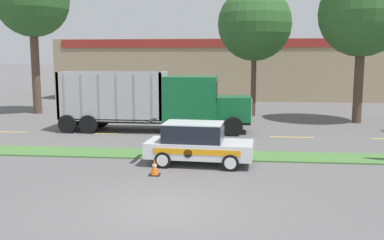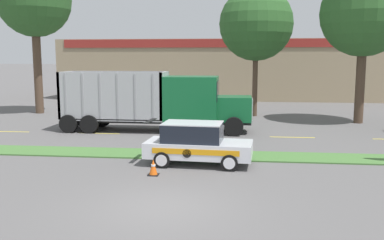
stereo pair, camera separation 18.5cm
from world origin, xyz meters
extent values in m
plane|color=#5B5959|center=(0.00, 0.00, 0.00)|extent=(600.00, 600.00, 0.00)
cube|color=#477538|center=(0.00, 6.67, 0.03)|extent=(120.00, 1.87, 0.06)
cube|color=yellow|center=(-11.15, 11.61, 0.00)|extent=(2.40, 0.14, 0.01)
cube|color=yellow|center=(-5.75, 11.61, 0.00)|extent=(2.40, 0.14, 0.01)
cube|color=yellow|center=(-0.35, 11.61, 0.00)|extent=(2.40, 0.14, 0.01)
cube|color=yellow|center=(5.05, 11.61, 0.00)|extent=(2.40, 0.14, 0.01)
cube|color=black|center=(-2.65, 12.79, 0.61)|extent=(11.01, 1.31, 0.18)
cube|color=#146033|center=(1.88, 12.79, 1.40)|extent=(1.94, 1.95, 1.38)
cube|color=#B7B7BC|center=(2.88, 12.79, 1.40)|extent=(0.06, 1.66, 1.18)
cube|color=#146033|center=(-0.59, 12.79, 1.96)|extent=(3.01, 2.38, 2.51)
cube|color=black|center=(0.94, 12.79, 2.40)|extent=(0.04, 2.02, 1.13)
cylinder|color=silver|center=(-2.19, 12.02, 2.72)|extent=(0.14, 0.14, 1.52)
cube|color=#ADADB2|center=(-5.12, 12.79, 0.76)|extent=(6.06, 2.38, 0.12)
cube|color=#ADADB2|center=(-2.17, 12.79, 2.12)|extent=(0.16, 2.38, 2.71)
cube|color=#ADADB2|center=(-8.07, 12.79, 2.12)|extent=(0.16, 2.38, 2.71)
cube|color=#ADADB2|center=(-5.12, 11.68, 2.12)|extent=(6.06, 0.16, 2.71)
cube|color=#ADADB2|center=(-5.12, 13.90, 2.12)|extent=(6.06, 0.16, 2.71)
cube|color=#99999E|center=(-7.65, 11.58, 2.12)|extent=(0.10, 0.04, 2.57)
cube|color=#99999E|center=(-6.64, 11.58, 2.12)|extent=(0.10, 0.04, 2.57)
cube|color=#99999E|center=(-5.63, 11.58, 2.12)|extent=(0.10, 0.04, 2.57)
cube|color=#99999E|center=(-4.62, 11.58, 2.12)|extent=(0.10, 0.04, 2.57)
cube|color=#99999E|center=(-3.61, 11.58, 2.12)|extent=(0.10, 0.04, 2.57)
cube|color=#99999E|center=(-2.59, 11.58, 2.12)|extent=(0.10, 0.04, 2.57)
cylinder|color=black|center=(1.88, 11.62, 0.52)|extent=(1.05, 0.30, 1.05)
cylinder|color=black|center=(1.88, 13.96, 0.52)|extent=(1.05, 0.30, 1.05)
cylinder|color=black|center=(-7.55, 11.62, 0.52)|extent=(1.05, 0.30, 1.05)
cylinder|color=black|center=(-7.55, 13.96, 0.52)|extent=(1.05, 0.30, 1.05)
cylinder|color=black|center=(-6.33, 11.62, 0.52)|extent=(1.05, 0.30, 1.05)
cylinder|color=black|center=(-6.33, 13.96, 0.52)|extent=(1.05, 0.30, 1.05)
cube|color=silver|center=(0.58, 5.13, 0.63)|extent=(4.36, 2.07, 0.62)
cube|color=black|center=(0.33, 5.15, 1.30)|extent=(2.44, 1.72, 0.72)
cube|color=silver|center=(0.33, 5.15, 1.68)|extent=(2.44, 1.72, 0.04)
cube|color=black|center=(-1.43, 5.27, 1.72)|extent=(0.30, 1.43, 0.03)
cube|color=orange|center=(0.52, 4.23, 0.69)|extent=(3.39, 0.25, 0.22)
cylinder|color=black|center=(0.20, 4.25, 0.63)|extent=(0.34, 0.03, 0.34)
cylinder|color=black|center=(1.84, 4.19, 0.32)|extent=(0.66, 0.24, 0.64)
cylinder|color=silver|center=(1.83, 4.08, 0.32)|extent=(0.45, 0.04, 0.45)
cylinder|color=black|center=(1.96, 5.88, 0.32)|extent=(0.66, 0.24, 0.64)
cylinder|color=silver|center=(1.96, 5.99, 0.32)|extent=(0.45, 0.04, 0.45)
cylinder|color=black|center=(-0.79, 4.37, 0.32)|extent=(0.66, 0.24, 0.64)
cylinder|color=silver|center=(-0.79, 4.27, 0.32)|extent=(0.45, 0.04, 0.45)
cylinder|color=black|center=(-0.67, 6.07, 0.32)|extent=(0.66, 0.24, 0.64)
cylinder|color=silver|center=(-0.66, 6.17, 0.32)|extent=(0.45, 0.04, 0.45)
cube|color=black|center=(-0.92, 3.33, 0.01)|extent=(0.39, 0.39, 0.03)
cone|color=#EA5B14|center=(-0.92, 3.33, 0.31)|extent=(0.30, 0.30, 0.57)
cylinder|color=white|center=(-0.92, 3.33, 0.37)|extent=(0.17, 0.17, 0.07)
cube|color=#9E896B|center=(2.96, 36.66, 3.07)|extent=(39.10, 12.00, 6.15)
cube|color=maroon|center=(2.96, 30.61, 5.70)|extent=(37.14, 0.10, 0.80)
cylinder|color=brown|center=(-13.33, 19.95, 3.54)|extent=(0.63, 0.63, 7.08)
sphere|color=#2D5B28|center=(-13.33, 19.95, 8.60)|extent=(5.54, 5.54, 5.54)
cylinder|color=brown|center=(3.28, 20.15, 2.62)|extent=(0.38, 0.38, 5.24)
sphere|color=#2D5B28|center=(3.28, 20.15, 6.71)|extent=(5.33, 5.33, 5.33)
cylinder|color=brown|center=(10.00, 17.42, 2.79)|extent=(0.59, 0.59, 5.58)
sphere|color=#2D5B28|center=(10.00, 17.42, 7.11)|extent=(5.56, 5.56, 5.56)
camera|label=1|loc=(2.01, -11.65, 4.24)|focal=40.00mm
camera|label=2|loc=(2.19, -11.63, 4.24)|focal=40.00mm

